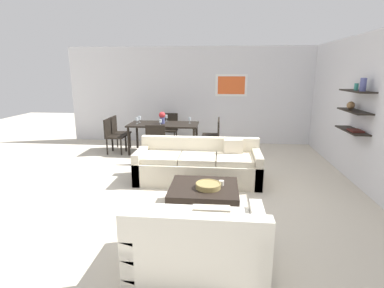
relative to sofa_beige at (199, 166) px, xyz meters
The scene contains 21 objects.
ground_plane 0.46m from the sofa_beige, 107.67° to the right, with size 18.00×18.00×0.00m, color beige.
back_wall_unit 3.37m from the sofa_beige, 86.45° to the left, with size 8.40×0.09×2.70m.
right_wall_shelf_unit 3.12m from the sofa_beige, ahead, with size 0.34×8.20×2.70m.
sofa_beige is the anchor object (origin of this frame).
loveseat_white 2.61m from the sofa_beige, 85.79° to the right, with size 1.41×0.90×0.78m.
coffee_table 1.25m from the sofa_beige, 81.99° to the right, with size 1.01×0.90×0.38m.
decorative_bowl 1.33m from the sofa_beige, 79.55° to the right, with size 0.37×0.37×0.08m.
candle_jar 1.25m from the sofa_beige, 69.76° to the right, with size 0.08×0.08×0.07m, color silver.
dining_table 2.24m from the sofa_beige, 118.22° to the left, with size 1.73×0.87×0.75m.
dining_chair_right_near 1.77m from the sofa_beige, 82.48° to the left, with size 0.44×0.44×0.88m.
dining_chair_head 2.98m from the sofa_beige, 110.52° to the left, with size 0.44×0.44×0.88m.
dining_chair_foot 1.53m from the sofa_beige, 133.43° to the left, with size 0.44×0.44×0.88m.
dining_chair_left_far 3.16m from the sofa_beige, 137.28° to the left, with size 0.44×0.44×0.88m.
dining_chair_right_far 2.16m from the sofa_beige, 83.85° to the left, with size 0.44×0.44×0.88m.
dining_chair_left_near 2.91m from the sofa_beige, 142.96° to the left, with size 0.44×0.44×0.88m.
wine_glass_left_far 2.72m from the sofa_beige, 129.58° to the left, with size 0.08×0.08×0.16m.
wine_glass_right_far 2.16m from the sofa_beige, 100.77° to the left, with size 0.06×0.06×0.15m.
wine_glass_head 2.60m from the sofa_beige, 114.22° to the left, with size 0.07×0.07×0.17m.
wine_glass_left_near 2.56m from the sofa_beige, 132.72° to the left, with size 0.07×0.07×0.16m.
wine_glass_foot 1.97m from the sofa_beige, 123.61° to the left, with size 0.06×0.06×0.17m.
centerpiece_vase 2.30m from the sofa_beige, 118.98° to the left, with size 0.16×0.16×0.30m.
Camera 1 is at (0.52, -5.06, 2.05)m, focal length 28.01 mm.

